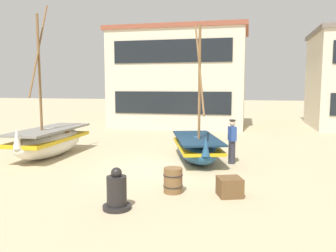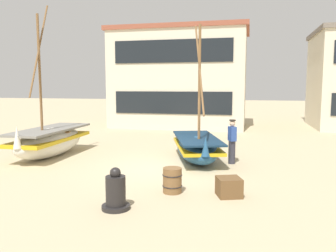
{
  "view_description": "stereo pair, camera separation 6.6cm",
  "coord_description": "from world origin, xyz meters",
  "views": [
    {
      "loc": [
        2.97,
        -11.87,
        2.95
      ],
      "look_at": [
        0.0,
        1.0,
        1.4
      ],
      "focal_mm": 36.79,
      "sensor_mm": 36.0,
      "label": 1
    },
    {
      "loc": [
        3.03,
        -11.86,
        2.95
      ],
      "look_at": [
        0.0,
        1.0,
        1.4
      ],
      "focal_mm": 36.79,
      "sensor_mm": 36.0,
      "label": 2
    }
  ],
  "objects": [
    {
      "name": "capstan_winch",
      "position": [
        -0.02,
        -4.37,
        0.41
      ],
      "size": [
        0.68,
        0.68,
        1.02
      ],
      "color": "black",
      "rests_on": "ground"
    },
    {
      "name": "harbor_building_main",
      "position": [
        -1.91,
        12.97,
        3.5
      ],
      "size": [
        9.67,
        5.7,
        6.97
      ],
      "color": "beige",
      "rests_on": "ground"
    },
    {
      "name": "wooden_barrel",
      "position": [
        1.02,
        -2.81,
        0.35
      ],
      "size": [
        0.56,
        0.56,
        0.7
      ],
      "color": "brown",
      "rests_on": "ground"
    },
    {
      "name": "fishing_boat_near_left",
      "position": [
        1.07,
        1.41,
        0.54
      ],
      "size": [
        2.62,
        4.26,
        5.3
      ],
      "color": "#23517A",
      "rests_on": "ground"
    },
    {
      "name": "cargo_crate",
      "position": [
        2.57,
        -2.77,
        0.26
      ],
      "size": [
        0.79,
        0.79,
        0.51
      ],
      "primitive_type": "cube",
      "rotation": [
        0.0,
        0.0,
        0.35
      ],
      "color": "brown",
      "rests_on": "ground"
    },
    {
      "name": "fisherman_by_hull",
      "position": [
        2.44,
        1.21,
        0.83
      ],
      "size": [
        0.35,
        0.42,
        1.68
      ],
      "color": "#33333D",
      "rests_on": "ground"
    },
    {
      "name": "fishing_boat_centre_large",
      "position": [
        -5.05,
        0.85,
        0.66
      ],
      "size": [
        1.66,
        4.53,
        6.19
      ],
      "color": "silver",
      "rests_on": "ground"
    },
    {
      "name": "ground_plane",
      "position": [
        0.0,
        0.0,
        0.0
      ],
      "size": [
        120.0,
        120.0,
        0.0
      ],
      "primitive_type": "plane",
      "color": "tan"
    }
  ]
}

